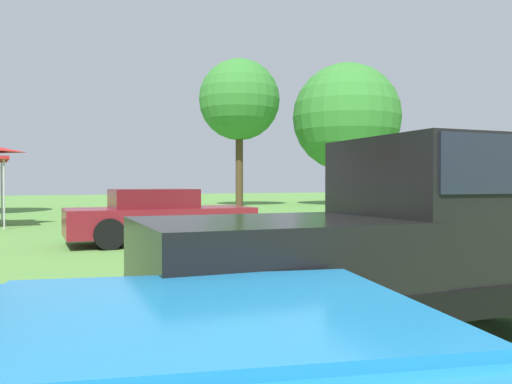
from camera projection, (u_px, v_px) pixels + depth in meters
name	position (u px, v px, depth m)	size (l,w,h in m)	color
ground_plane	(470.00, 375.00, 3.68)	(120.00, 120.00, 0.00)	#568C3D
feature_pickup_truck	(416.00, 245.00, 4.09)	(4.40, 2.12, 1.70)	black
show_car_burgundy	(159.00, 217.00, 11.73)	(4.19, 1.95, 1.22)	maroon
show_car_charcoal	(408.00, 210.00, 14.80)	(4.56, 2.08, 1.22)	#28282D
spectator_by_row	(509.00, 204.00, 10.77)	(0.45, 0.35, 1.69)	#7F7056
treeline_center	(239.00, 100.00, 30.79)	(4.77, 4.77, 8.66)	#47331E
treeline_mid_right	(347.00, 118.00, 32.18)	(6.63, 6.63, 8.72)	brown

